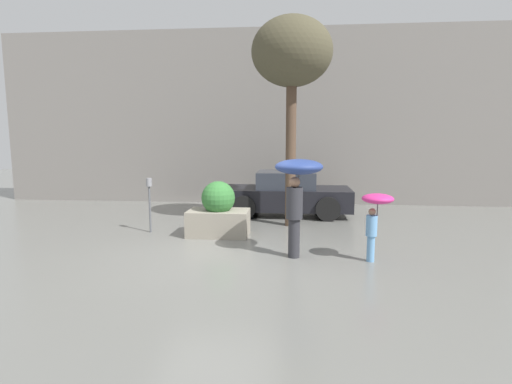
{
  "coord_description": "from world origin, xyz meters",
  "views": [
    {
      "loc": [
        1.45,
        -7.59,
        2.31
      ],
      "look_at": [
        0.59,
        1.6,
        1.05
      ],
      "focal_mm": 28.0,
      "sensor_mm": 36.0,
      "label": 1
    }
  ],
  "objects": [
    {
      "name": "building_facade",
      "position": [
        0.0,
        6.5,
        3.0
      ],
      "size": [
        18.0,
        0.3,
        6.0
      ],
      "color": "gray",
      "rests_on": "ground"
    },
    {
      "name": "parking_meter",
      "position": [
        -2.03,
        1.73,
        0.96
      ],
      "size": [
        0.14,
        0.14,
        1.34
      ],
      "color": "#595B60",
      "rests_on": "ground"
    },
    {
      "name": "planter_box",
      "position": [
        -0.3,
        1.57,
        0.54
      ],
      "size": [
        1.43,
        0.86,
        1.3
      ],
      "color": "gray",
      "rests_on": "ground"
    },
    {
      "name": "parked_car_near",
      "position": [
        1.25,
        4.33,
        0.61
      ],
      "size": [
        3.82,
        1.92,
        1.31
      ],
      "rotation": [
        0.0,
        0.0,
        1.57
      ],
      "color": "black",
      "rests_on": "ground"
    },
    {
      "name": "person_adult",
      "position": [
        1.54,
        0.06,
        1.49
      ],
      "size": [
        0.92,
        0.92,
        1.9
      ],
      "rotation": [
        0.0,
        0.0,
        1.0
      ],
      "color": "#2D2D33",
      "rests_on": "ground"
    },
    {
      "name": "person_child",
      "position": [
        2.98,
        -0.16,
        0.99
      ],
      "size": [
        0.58,
        0.58,
        1.29
      ],
      "rotation": [
        0.0,
        0.0,
        0.01
      ],
      "color": "#669ED1",
      "rests_on": "ground"
    },
    {
      "name": "street_tree",
      "position": [
        1.38,
        2.8,
        4.35
      ],
      "size": [
        2.04,
        2.04,
        5.31
      ],
      "color": "brown",
      "rests_on": "ground"
    },
    {
      "name": "ground_plane",
      "position": [
        0.0,
        0.0,
        0.0
      ],
      "size": [
        40.0,
        40.0,
        0.0
      ],
      "primitive_type": "plane",
      "color": "slate"
    }
  ]
}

